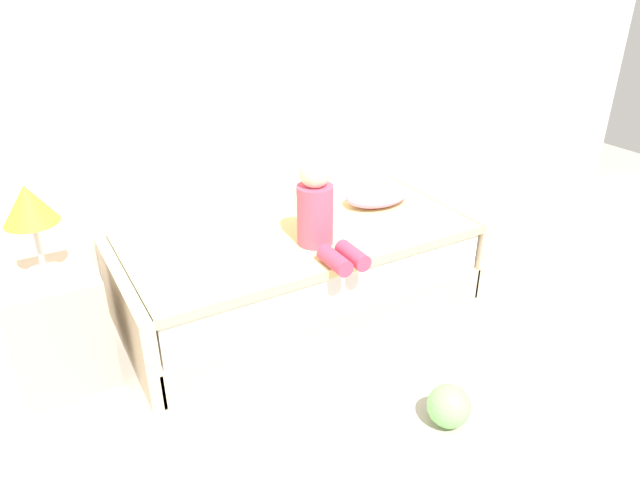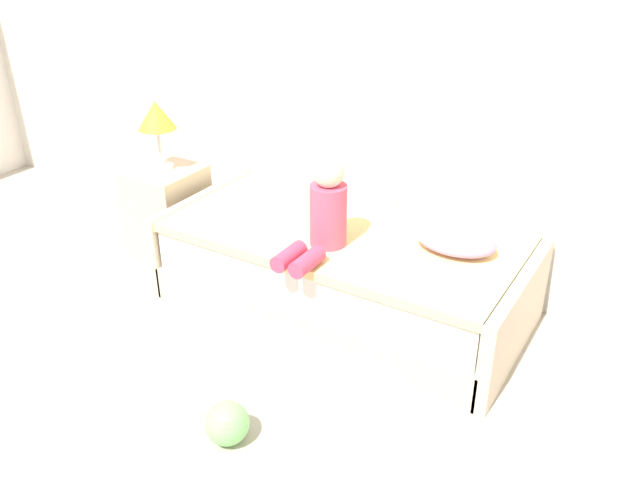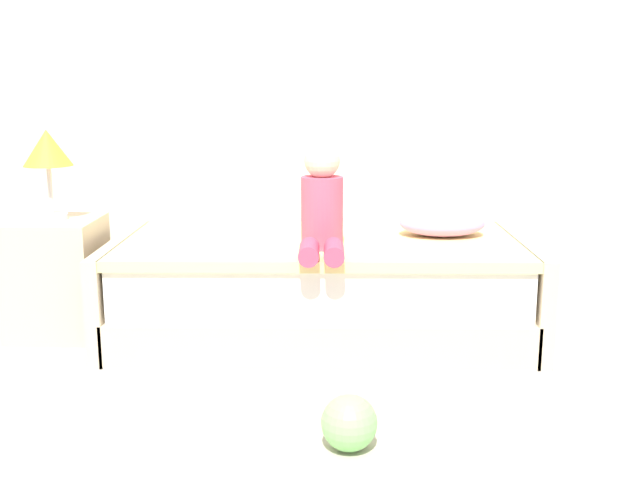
% 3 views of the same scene
% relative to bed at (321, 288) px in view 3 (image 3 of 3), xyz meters
% --- Properties ---
extents(wall_rear, '(7.20, 0.10, 2.90)m').
position_rel_bed_xyz_m(wall_rear, '(-0.05, 0.60, 1.20)').
color(wall_rear, silver).
rests_on(wall_rear, ground).
extents(bed, '(2.11, 1.00, 0.50)m').
position_rel_bed_xyz_m(bed, '(0.00, 0.00, 0.00)').
color(bed, beige).
rests_on(bed, ground).
extents(nightstand, '(0.44, 0.44, 0.60)m').
position_rel_bed_xyz_m(nightstand, '(-1.35, -0.00, 0.05)').
color(nightstand, beige).
rests_on(nightstand, ground).
extents(table_lamp, '(0.24, 0.24, 0.45)m').
position_rel_bed_xyz_m(table_lamp, '(-1.35, -0.00, 0.69)').
color(table_lamp, silver).
rests_on(table_lamp, nightstand).
extents(child_figure, '(0.20, 0.51, 0.50)m').
position_rel_bed_xyz_m(child_figure, '(0.01, -0.23, 0.46)').
color(child_figure, '#E04C6B').
rests_on(child_figure, bed).
extents(pillow, '(0.44, 0.30, 0.13)m').
position_rel_bed_xyz_m(pillow, '(0.63, 0.10, 0.32)').
color(pillow, '#EA8CC6').
rests_on(pillow, bed).
extents(toy_ball, '(0.20, 0.20, 0.20)m').
position_rel_bed_xyz_m(toy_ball, '(0.11, -1.23, -0.15)').
color(toy_ball, '#7FD872').
rests_on(toy_ball, ground).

